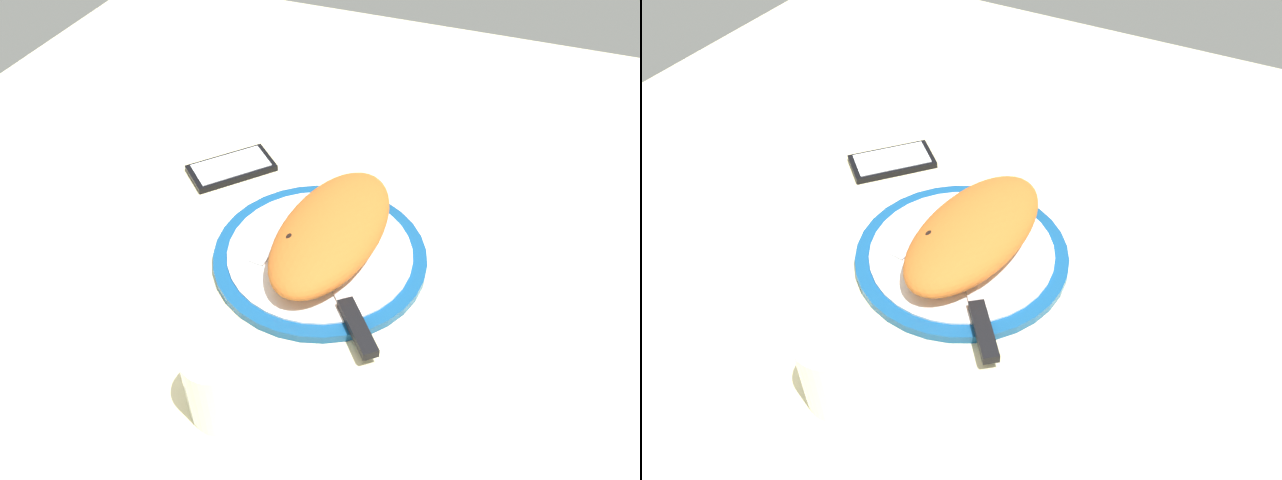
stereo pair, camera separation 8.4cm
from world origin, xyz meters
The scene contains 7 objects.
ground_plane centered at (0.00, 0.00, -1.50)cm, with size 150.00×150.00×3.00cm, color beige.
plate centered at (0.00, 0.00, 0.72)cm, with size 28.61×28.61×1.50cm.
calzone centered at (-1.16, 1.19, 4.52)cm, with size 26.77×14.96×6.02cm.
fork centered at (-0.69, -6.41, 1.70)cm, with size 15.47×3.10×0.40cm.
knife centered at (8.45, 6.79, 1.98)cm, with size 18.46×15.72×1.20cm.
smartphone centered at (-13.27, -19.91, 0.56)cm, with size 14.12×13.62×1.16cm.
water_glass centered at (25.18, -1.60, 4.28)cm, with size 7.22×7.22×9.83cm.
Camera 2 is at (53.68, 29.47, 61.77)cm, focal length 36.15 mm.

